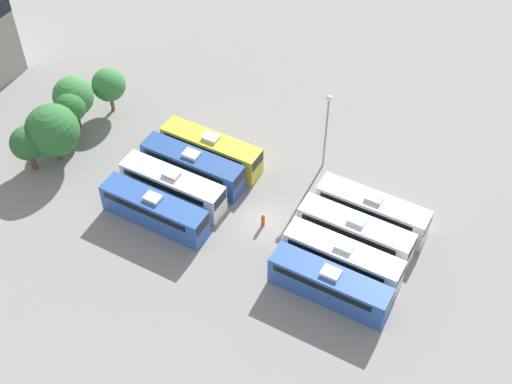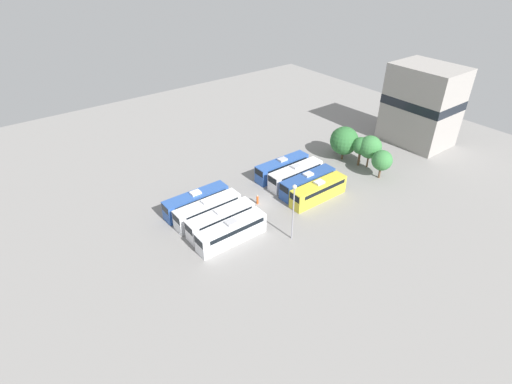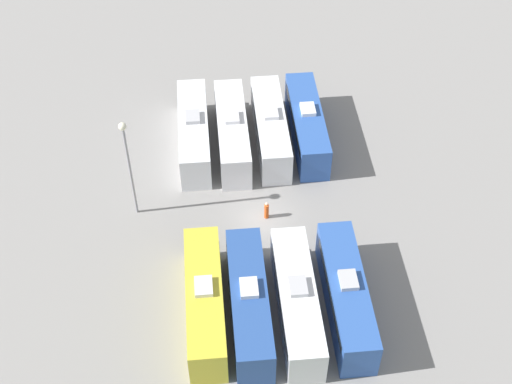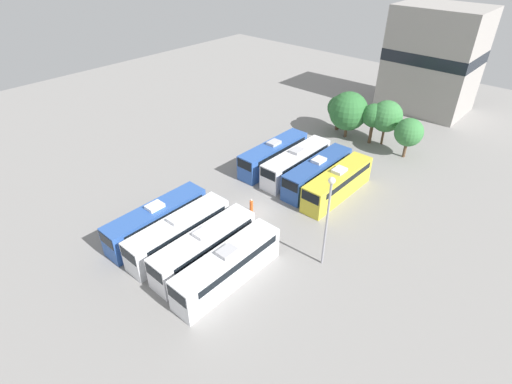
% 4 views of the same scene
% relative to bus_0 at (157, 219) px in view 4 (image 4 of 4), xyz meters
% --- Properties ---
extents(ground_plane, '(122.38, 122.38, 0.00)m').
position_rel_bus_0_xyz_m(ground_plane, '(4.81, 9.10, -1.74)').
color(ground_plane, gray).
extents(bus_0, '(2.51, 10.81, 3.52)m').
position_rel_bus_0_xyz_m(bus_0, '(0.00, 0.00, 0.00)').
color(bus_0, '#2D56A8').
rests_on(bus_0, ground_plane).
extents(bus_1, '(2.51, 10.81, 3.52)m').
position_rel_bus_0_xyz_m(bus_1, '(3.18, 0.18, 0.00)').
color(bus_1, silver).
rests_on(bus_1, ground_plane).
extents(bus_2, '(2.51, 10.81, 3.52)m').
position_rel_bus_0_xyz_m(bus_2, '(6.48, 0.42, 0.00)').
color(bus_2, silver).
rests_on(bus_2, ground_plane).
extents(bus_3, '(2.51, 10.81, 3.52)m').
position_rel_bus_0_xyz_m(bus_3, '(9.75, 0.11, 0.00)').
color(bus_3, silver).
rests_on(bus_3, ground_plane).
extents(bus_4, '(2.51, 10.81, 3.52)m').
position_rel_bus_0_xyz_m(bus_4, '(-0.14, 18.06, 0.00)').
color(bus_4, '#2D56A8').
rests_on(bus_4, ground_plane).
extents(bus_5, '(2.51, 10.81, 3.52)m').
position_rel_bus_0_xyz_m(bus_5, '(3.30, 18.27, 0.00)').
color(bus_5, silver).
rests_on(bus_5, ground_plane).
extents(bus_6, '(2.51, 10.81, 3.52)m').
position_rel_bus_0_xyz_m(bus_6, '(6.55, 18.08, 0.00)').
color(bus_6, '#284C93').
rests_on(bus_6, ground_plane).
extents(bus_7, '(2.51, 10.81, 3.52)m').
position_rel_bus_0_xyz_m(bus_7, '(9.55, 17.69, 0.00)').
color(bus_7, gold).
rests_on(bus_7, ground_plane).
extents(worker_person, '(0.36, 0.36, 1.63)m').
position_rel_bus_0_xyz_m(worker_person, '(4.41, 8.86, -0.99)').
color(worker_person, '#CC4C19').
rests_on(worker_person, ground_plane).
extents(light_pole, '(0.60, 0.60, 9.19)m').
position_rel_bus_0_xyz_m(light_pole, '(14.56, 7.34, 4.35)').
color(light_pole, gray).
rests_on(light_pole, ground_plane).
extents(tree_0, '(3.48, 3.48, 5.23)m').
position_rel_bus_0_xyz_m(tree_0, '(-0.14, 33.11, 1.71)').
color(tree_0, brown).
rests_on(tree_0, ground_plane).
extents(tree_1, '(5.46, 5.46, 6.72)m').
position_rel_bus_0_xyz_m(tree_1, '(2.17, 31.71, 2.25)').
color(tree_1, brown).
rests_on(tree_1, ground_plane).
extents(tree_2, '(3.27, 3.27, 5.77)m').
position_rel_bus_0_xyz_m(tree_2, '(5.77, 32.33, 2.35)').
color(tree_2, brown).
rests_on(tree_2, ground_plane).
extents(tree_3, '(4.31, 4.31, 6.35)m').
position_rel_bus_0_xyz_m(tree_3, '(7.24, 33.12, 2.45)').
color(tree_3, brown).
rests_on(tree_3, ground_plane).
extents(tree_4, '(3.69, 3.69, 5.43)m').
position_rel_bus_0_xyz_m(tree_4, '(11.23, 31.63, 1.83)').
color(tree_4, brown).
rests_on(tree_4, ground_plane).
extents(depot_building, '(13.22, 10.14, 16.07)m').
position_rel_bus_0_xyz_m(depot_building, '(5.95, 50.25, 6.38)').
color(depot_building, gray).
rests_on(depot_building, ground_plane).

